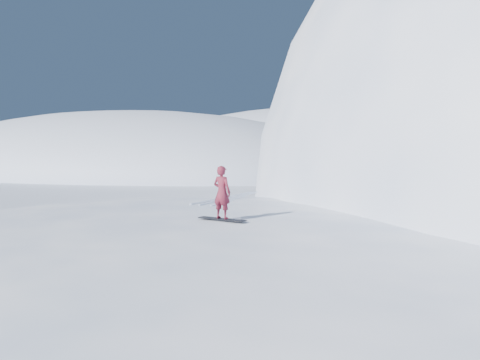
% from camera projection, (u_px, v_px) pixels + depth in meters
% --- Properties ---
extents(ground, '(400.00, 400.00, 0.00)m').
position_uv_depth(ground, '(168.00, 294.00, 13.15)').
color(ground, white).
rests_on(ground, ground).
extents(near_ridge, '(36.00, 28.00, 4.80)m').
position_uv_depth(near_ridge, '(246.00, 275.00, 15.17)').
color(near_ridge, white).
rests_on(near_ridge, ground).
extents(far_ridge_a, '(120.00, 70.00, 28.00)m').
position_uv_depth(far_ridge_a, '(112.00, 173.00, 100.85)').
color(far_ridge_a, white).
rests_on(far_ridge_a, ground).
extents(far_ridge_c, '(140.00, 90.00, 36.00)m').
position_uv_depth(far_ridge_c, '(313.00, 169.00, 127.52)').
color(far_ridge_c, white).
rests_on(far_ridge_c, ground).
extents(wind_bumps, '(16.00, 14.40, 1.00)m').
position_uv_depth(wind_bumps, '(196.00, 275.00, 15.24)').
color(wind_bumps, white).
rests_on(wind_bumps, ground).
extents(snowboard, '(1.55, 0.30, 0.03)m').
position_uv_depth(snowboard, '(222.00, 219.00, 12.43)').
color(snowboard, black).
rests_on(snowboard, near_ridge).
extents(snowboarder, '(0.56, 0.37, 1.54)m').
position_uv_depth(snowboarder, '(222.00, 192.00, 12.38)').
color(snowboarder, maroon).
rests_on(snowboarder, snowboard).
extents(vapor_plume, '(11.05, 8.84, 7.74)m').
position_uv_depth(vapor_plume, '(50.00, 175.00, 87.03)').
color(vapor_plume, white).
rests_on(vapor_plume, ground).
extents(board_tracks, '(1.74, 5.96, 0.04)m').
position_uv_depth(board_tracks, '(231.00, 197.00, 18.72)').
color(board_tracks, silver).
rests_on(board_tracks, ground).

